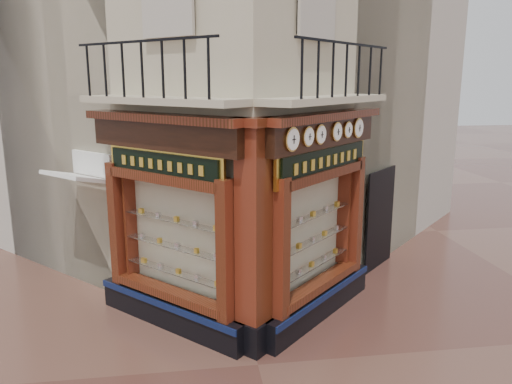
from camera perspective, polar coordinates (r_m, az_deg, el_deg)
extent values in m
plane|color=#4C2B23|center=(8.61, 0.21, -19.14)|extent=(80.00, 80.00, 0.00)
cube|color=#BAAB91|center=(13.52, -3.77, 18.86)|extent=(11.31, 11.31, 12.00)
cube|color=#B4AC9C|center=(15.96, -13.72, 15.79)|extent=(11.31, 11.31, 11.00)
cube|color=#B4AC9C|center=(16.29, 4.61, 16.03)|extent=(11.31, 11.31, 11.00)
cube|color=black|center=(9.77, -9.74, -13.41)|extent=(2.72, 2.72, 0.55)
cube|color=#0C173C|center=(9.56, -10.64, -12.62)|extent=(2.50, 2.50, 0.12)
cube|color=#361909|center=(8.29, -3.40, -6.84)|extent=(0.37, 0.37, 2.45)
cube|color=#361909|center=(10.24, -15.48, -3.46)|extent=(0.37, 0.37, 2.45)
cube|color=#FFE8C1|center=(9.44, -8.63, -4.67)|extent=(1.80, 1.80, 2.10)
cube|color=black|center=(8.85, -10.46, 6.36)|extent=(2.69, 2.69, 0.50)
cube|color=#361909|center=(8.78, -10.88, 8.33)|extent=(2.86, 2.86, 0.14)
cube|color=black|center=(10.08, 7.20, -12.47)|extent=(2.72, 2.72, 0.55)
cube|color=#0C173C|center=(9.91, 8.21, -11.60)|extent=(2.50, 2.50, 0.12)
cube|color=#361909|center=(8.40, 2.70, -6.56)|extent=(0.37, 0.37, 2.45)
cube|color=#361909|center=(10.74, 11.14, -2.49)|extent=(0.37, 0.37, 2.45)
cube|color=#FFE8C1|center=(9.70, 5.75, -4.10)|extent=(1.80, 1.80, 2.10)
cube|color=black|center=(9.19, 7.67, 6.69)|extent=(2.69, 2.69, 0.50)
cube|color=#361909|center=(9.13, 8.11, 8.59)|extent=(2.86, 2.86, 0.14)
cube|color=black|center=(8.90, -0.27, -15.96)|extent=(0.78, 0.78, 0.55)
cube|color=#361909|center=(8.16, -0.28, -4.01)|extent=(0.64, 0.64, 3.50)
cube|color=#361909|center=(7.84, -0.30, 8.05)|extent=(0.85, 0.85, 0.14)
cube|color=#BAAB91|center=(8.75, -11.06, 10.21)|extent=(2.97, 2.97, 0.12)
cube|color=black|center=(8.54, -13.04, 16.45)|extent=(2.36, 2.36, 0.04)
cube|color=#BAAB91|center=(9.10, 8.28, 10.40)|extent=(2.97, 2.97, 0.12)
cube|color=black|center=(8.96, 10.41, 16.37)|extent=(2.36, 2.36, 0.04)
cylinder|color=gold|center=(8.00, 4.11, 6.03)|extent=(0.32, 0.32, 0.40)
cylinder|color=white|center=(7.98, 4.29, 6.01)|extent=(0.26, 0.26, 0.34)
cube|color=black|center=(7.98, 4.38, 6.00)|extent=(0.02, 0.02, 0.13)
cube|color=black|center=(7.98, 4.38, 6.00)|extent=(0.08, 0.08, 0.01)
cylinder|color=gold|center=(8.41, 5.93, 6.32)|extent=(0.27, 0.27, 0.34)
cylinder|color=white|center=(8.40, 6.11, 6.31)|extent=(0.22, 0.22, 0.29)
cube|color=black|center=(8.39, 6.20, 6.30)|extent=(0.02, 0.02, 0.11)
cube|color=black|center=(8.39, 6.20, 6.30)|extent=(0.07, 0.07, 0.01)
cylinder|color=gold|center=(8.77, 7.32, 6.54)|extent=(0.28, 0.28, 0.35)
cylinder|color=white|center=(8.75, 7.49, 6.53)|extent=(0.23, 0.23, 0.30)
cube|color=black|center=(8.74, 7.58, 6.52)|extent=(0.02, 0.02, 0.12)
cube|color=black|center=(8.74, 7.58, 6.52)|extent=(0.07, 0.07, 0.01)
cylinder|color=gold|center=(9.29, 9.17, 6.83)|extent=(0.29, 0.29, 0.35)
cylinder|color=white|center=(9.28, 9.33, 6.81)|extent=(0.23, 0.23, 0.30)
cube|color=black|center=(9.27, 9.42, 6.81)|extent=(0.02, 0.02, 0.12)
cube|color=black|center=(9.27, 9.42, 6.81)|extent=(0.07, 0.07, 0.01)
cylinder|color=gold|center=(9.68, 10.39, 7.01)|extent=(0.26, 0.26, 0.31)
cylinder|color=white|center=(9.67, 10.55, 7.00)|extent=(0.21, 0.21, 0.27)
cube|color=black|center=(9.66, 10.63, 6.99)|extent=(0.02, 0.02, 0.10)
cube|color=black|center=(9.66, 10.63, 6.99)|extent=(0.06, 0.06, 0.01)
cylinder|color=gold|center=(10.09, 11.56, 7.19)|extent=(0.31, 0.31, 0.39)
cylinder|color=white|center=(10.07, 11.72, 7.17)|extent=(0.25, 0.25, 0.34)
cube|color=black|center=(10.07, 11.79, 7.17)|extent=(0.02, 0.02, 0.13)
cube|color=black|center=(10.07, 11.79, 7.17)|extent=(0.08, 0.08, 0.01)
cube|color=gold|center=(8.89, -10.52, 3.13)|extent=(2.04, 2.04, 0.54)
cube|color=black|center=(8.86, -10.71, 3.10)|extent=(1.90, 1.90, 0.41)
cube|color=gold|center=(9.23, 7.79, 3.58)|extent=(2.28, 2.28, 0.61)
cube|color=black|center=(9.21, 8.01, 3.55)|extent=(2.12, 2.12, 0.46)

